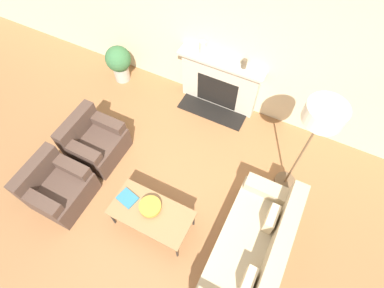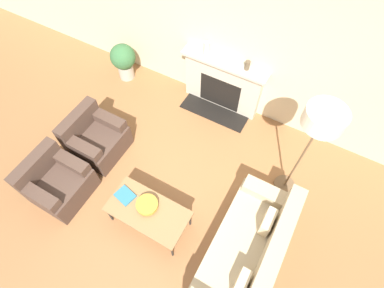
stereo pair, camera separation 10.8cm
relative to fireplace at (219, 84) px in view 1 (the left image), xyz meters
name	(u,v)px [view 1 (the left image)]	position (x,y,z in m)	size (l,w,h in m)	color
ground_plane	(148,219)	(0.01, -2.58, -0.50)	(18.00, 18.00, 0.00)	#99663D
wall_back	(229,34)	(0.01, 0.15, 0.95)	(18.00, 0.06, 2.90)	beige
fireplace	(219,84)	(0.00, 0.00, 0.00)	(1.52, 0.59, 1.03)	beige
couch	(252,251)	(1.56, -2.41, -0.18)	(0.82, 1.89, 0.86)	tan
armchair_near	(58,188)	(-1.35, -2.85, -0.20)	(0.77, 0.81, 0.78)	#4C382D
armchair_far	(95,142)	(-1.35, -1.94, -0.20)	(0.77, 0.81, 0.78)	#4C382D
coffee_table	(151,213)	(0.13, -2.59, -0.08)	(1.14, 0.58, 0.46)	olive
bowl	(150,207)	(0.09, -2.54, 0.01)	(0.30, 0.30, 0.09)	#BC8E2D
book	(127,198)	(-0.27, -2.57, -0.03)	(0.30, 0.26, 0.02)	teal
floor_lamp	(321,120)	(1.67, -1.05, 1.13)	(0.49, 0.49, 1.87)	brown
mantel_vase_left	(203,48)	(-0.36, 0.02, 0.65)	(0.10, 0.10, 0.24)	beige
mantel_vase_center_left	(244,64)	(0.38, 0.02, 0.60)	(0.08, 0.08, 0.16)	brown
potted_plant	(119,62)	(-1.98, -0.28, -0.06)	(0.49, 0.49, 0.76)	#B2A899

